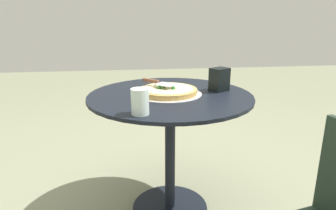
# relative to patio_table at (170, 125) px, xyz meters

# --- Properties ---
(ground_plane) EXTENTS (10.00, 10.00, 0.00)m
(ground_plane) POSITION_rel_patio_table_xyz_m (0.00, 0.00, -0.56)
(ground_plane) COLOR gray
(patio_table) EXTENTS (0.92, 0.92, 0.74)m
(patio_table) POSITION_rel_patio_table_xyz_m (0.00, 0.00, 0.00)
(patio_table) COLOR black
(patio_table) RESTS_ON ground
(pizza_on_tray) EXTENTS (0.38, 0.38, 0.05)m
(pizza_on_tray) POSITION_rel_patio_table_xyz_m (0.01, -0.01, 0.20)
(pizza_on_tray) COLOR silver
(pizza_on_tray) RESTS_ON patio_table
(pizza_server) EXTENTS (0.18, 0.18, 0.02)m
(pizza_server) POSITION_rel_patio_table_xyz_m (0.07, -0.06, 0.24)
(pizza_server) COLOR silver
(pizza_server) RESTS_ON pizza_on_tray
(drinking_cup) EXTENTS (0.08, 0.08, 0.12)m
(drinking_cup) POSITION_rel_patio_table_xyz_m (0.18, 0.33, 0.24)
(drinking_cup) COLOR silver
(drinking_cup) RESTS_ON patio_table
(napkin_dispenser) EXTENTS (0.13, 0.12, 0.13)m
(napkin_dispenser) POSITION_rel_patio_table_xyz_m (-0.29, -0.05, 0.25)
(napkin_dispenser) COLOR black
(napkin_dispenser) RESTS_ON patio_table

